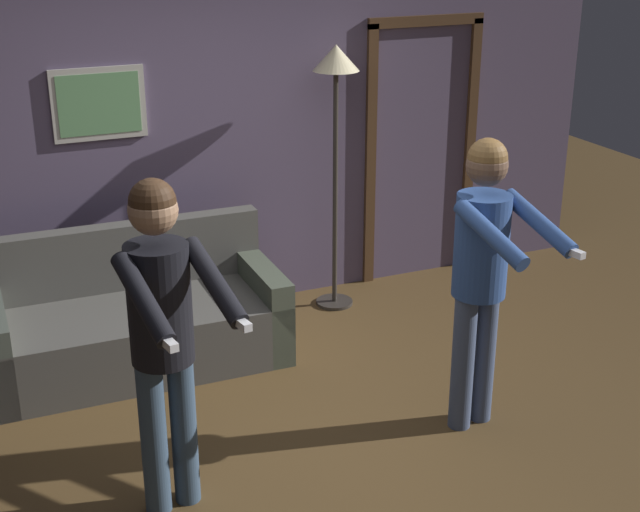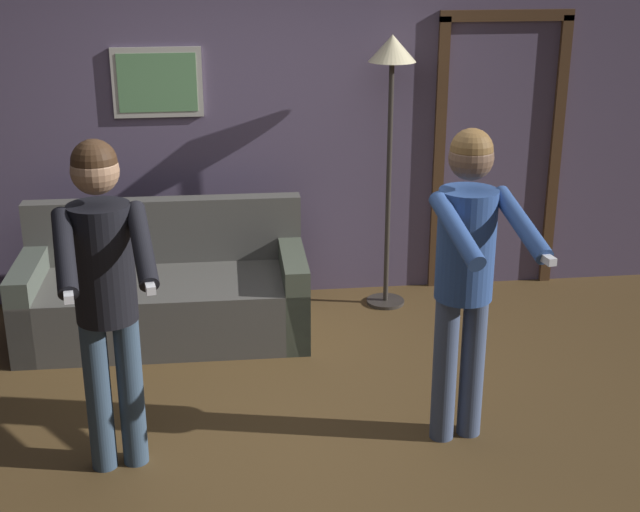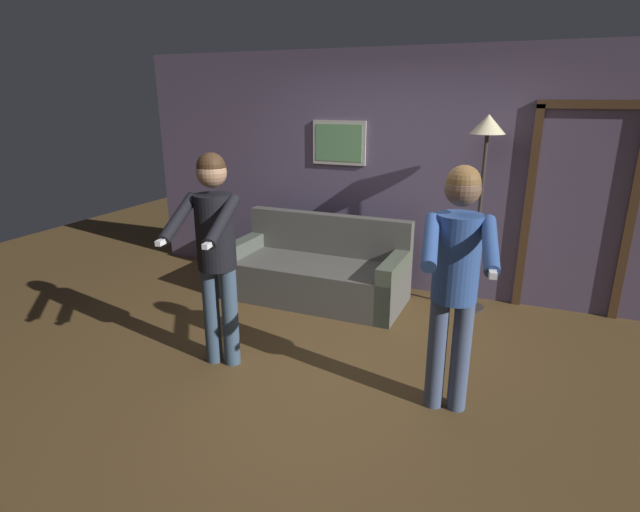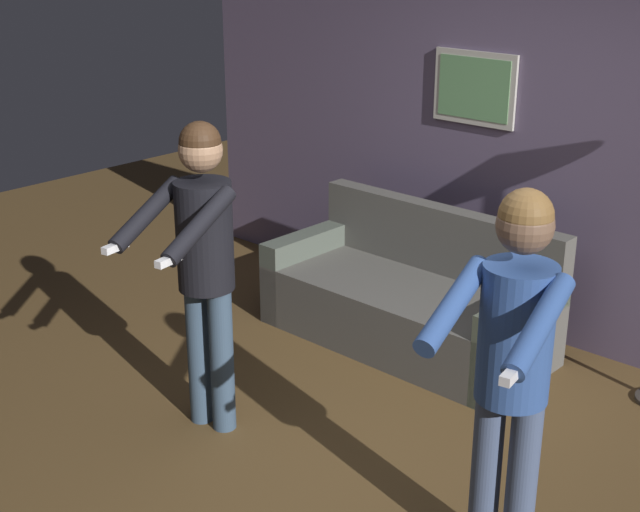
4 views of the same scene
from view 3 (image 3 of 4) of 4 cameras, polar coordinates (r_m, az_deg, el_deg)
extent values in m
plane|color=brown|center=(4.13, 1.74, -12.91)|extent=(12.00, 12.00, 0.00)
cube|color=#584B65|center=(5.57, 9.46, 9.20)|extent=(6.40, 0.06, 2.60)
cube|color=#B7B2A8|center=(5.70, 2.19, 12.80)|extent=(0.62, 0.02, 0.48)
cube|color=#5C8E5B|center=(5.69, 2.15, 12.79)|extent=(0.54, 0.01, 0.40)
cube|color=#4C331E|center=(5.43, 22.63, 4.85)|extent=(0.08, 0.04, 2.04)
cube|color=#4C331E|center=(5.52, 31.98, 3.69)|extent=(0.08, 0.04, 2.04)
cube|color=#4C331E|center=(5.35, 28.93, 14.94)|extent=(0.98, 0.04, 0.08)
cube|color=#504E49|center=(5.40, -0.52, -2.82)|extent=(1.91, 0.88, 0.42)
cube|color=#504E49|center=(5.57, 0.94, 2.55)|extent=(1.90, 0.17, 0.45)
cube|color=#4A5248|center=(5.76, -8.47, -0.84)|extent=(0.17, 0.85, 0.58)
cube|color=#4A5242|center=(5.10, 8.47, -3.31)|extent=(0.17, 0.85, 0.58)
cylinder|color=#332D28|center=(5.46, 16.77, -5.62)|extent=(0.28, 0.28, 0.02)
cylinder|color=#332D28|center=(5.18, 17.63, 3.44)|extent=(0.04, 0.04, 1.75)
cone|color=#F9EAB7|center=(5.04, 18.67, 14.10)|extent=(0.33, 0.33, 0.18)
cylinder|color=#354A60|center=(4.17, -12.27, -6.62)|extent=(0.13, 0.13, 0.82)
cylinder|color=#354A60|center=(4.11, -10.23, -6.87)|extent=(0.13, 0.13, 0.82)
cylinder|color=black|center=(3.91, -11.87, 2.70)|extent=(0.30, 0.30, 0.58)
sphere|color=#9E7556|center=(3.82, -12.31, 9.31)|extent=(0.23, 0.23, 0.23)
sphere|color=#382314|center=(3.81, -12.34, 9.90)|extent=(0.22, 0.22, 0.22)
cylinder|color=black|center=(3.74, -15.87, 4.20)|extent=(0.17, 0.51, 0.30)
cube|color=white|center=(3.57, -17.49, 1.65)|extent=(0.06, 0.15, 0.04)
cylinder|color=black|center=(3.59, -11.08, 4.00)|extent=(0.17, 0.51, 0.30)
cube|color=white|center=(3.41, -12.54, 1.34)|extent=(0.06, 0.15, 0.04)
cylinder|color=#445272|center=(3.61, 13.17, -10.77)|extent=(0.13, 0.13, 0.82)
cylinder|color=#445272|center=(3.62, 15.75, -10.93)|extent=(0.13, 0.13, 0.82)
cylinder|color=#2D4C8C|center=(3.34, 15.37, -0.23)|extent=(0.30, 0.30, 0.58)
sphere|color=brown|center=(3.24, 16.02, 7.41)|extent=(0.23, 0.23, 0.23)
sphere|color=brown|center=(3.23, 16.08, 8.10)|extent=(0.21, 0.21, 0.21)
cylinder|color=#2D4C8C|center=(3.06, 12.54, 1.72)|extent=(0.17, 0.52, 0.26)
cylinder|color=#2D4C8C|center=(3.08, 18.88, 1.26)|extent=(0.17, 0.52, 0.26)
cube|color=white|center=(2.87, 19.08, -1.73)|extent=(0.06, 0.15, 0.04)
camera|label=1|loc=(3.13, -84.13, 15.78)|focal=50.00mm
camera|label=2|loc=(1.95, -102.86, 11.99)|focal=50.00mm
camera|label=4|loc=(1.36, 106.80, 19.27)|focal=50.00mm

